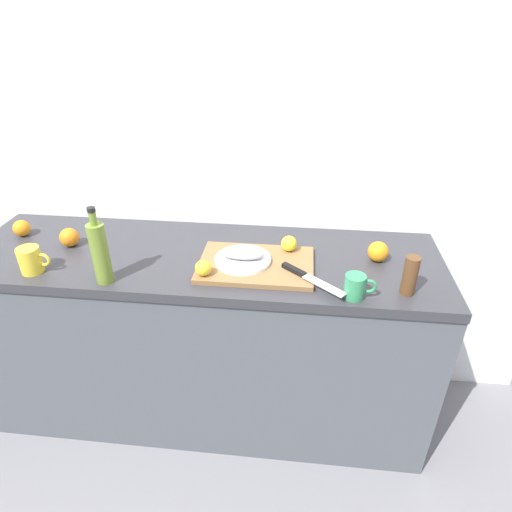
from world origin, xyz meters
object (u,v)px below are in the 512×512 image
lemon_0 (289,244)px  coffee_mug_0 (356,287)px  coffee_mug_1 (31,260)px  chef_knife (304,275)px  orange_0 (378,252)px  pepper_mill (410,276)px  cutting_board (256,265)px  olive_oil_bottle (100,252)px  white_plate (243,260)px  fish_fillet (243,254)px

lemon_0 → coffee_mug_0: size_ratio=0.57×
coffee_mug_1 → coffee_mug_0: bearing=-1.7°
chef_knife → orange_0: bearing=73.0°
coffee_mug_0 → chef_knife: bearing=156.1°
pepper_mill → chef_knife: bearing=175.1°
cutting_board → olive_oil_bottle: olive_oil_bottle is taller
olive_oil_bottle → orange_0: 1.08m
cutting_board → lemon_0: (0.12, 0.11, 0.04)m
olive_oil_bottle → coffee_mug_1: (-0.31, 0.03, -0.07)m
chef_knife → orange_0: size_ratio=2.90×
white_plate → pepper_mill: (0.62, -0.12, 0.05)m
white_plate → fish_fillet: fish_fillet is taller
white_plate → chef_knife: chef_knife is taller
cutting_board → pepper_mill: 0.58m
lemon_0 → pepper_mill: 0.50m
fish_fillet → pepper_mill: 0.63m
orange_0 → coffee_mug_1: bearing=-170.1°
fish_fillet → orange_0: 0.55m
chef_knife → orange_0: (0.29, 0.19, 0.01)m
orange_0 → chef_knife: bearing=-147.0°
chef_knife → lemon_0: lemon_0 is taller
coffee_mug_0 → coffee_mug_1: coffee_mug_1 is taller
cutting_board → olive_oil_bottle: bearing=-163.6°
olive_oil_bottle → coffee_mug_1: bearing=173.9°
cutting_board → chef_knife: (0.19, -0.09, 0.02)m
olive_oil_bottle → pepper_mill: olive_oil_bottle is taller
lemon_0 → coffee_mug_0: bearing=-48.4°
fish_fillet → olive_oil_bottle: bearing=-161.6°
chef_knife → pepper_mill: pepper_mill is taller
chef_knife → coffee_mug_0: bearing=16.1°
chef_knife → lemon_0: (-0.07, 0.20, 0.02)m
white_plate → orange_0: bearing=10.5°
fish_fillet → olive_oil_bottle: size_ratio=0.56×
lemon_0 → coffee_mug_0: 0.37m
olive_oil_bottle → pepper_mill: size_ratio=2.03×
cutting_board → orange_0: bearing=12.1°
fish_fillet → coffee_mug_1: coffee_mug_1 is taller
chef_knife → olive_oil_bottle: (-0.75, -0.08, 0.10)m
lemon_0 → coffee_mug_1: 1.02m
olive_oil_bottle → pepper_mill: bearing=2.3°
white_plate → coffee_mug_1: size_ratio=1.79×
coffee_mug_0 → pepper_mill: bearing=13.9°
white_plate → coffee_mug_0: (0.42, -0.17, 0.02)m
white_plate → coffee_mug_0: bearing=-21.9°
fish_fillet → coffee_mug_0: bearing=-21.9°
coffee_mug_1 → cutting_board: bearing=8.6°
white_plate → coffee_mug_0: coffee_mug_0 is taller
coffee_mug_1 → pepper_mill: size_ratio=0.84×
orange_0 → pepper_mill: bearing=-70.8°
chef_knife → olive_oil_bottle: olive_oil_bottle is taller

